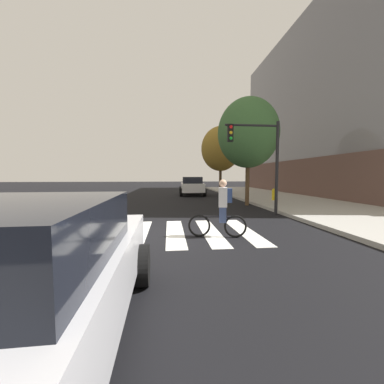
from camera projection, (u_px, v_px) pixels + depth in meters
name	position (u px, v px, depth m)	size (l,w,h in m)	color
ground_plane	(157.00, 233.00, 7.34)	(120.00, 120.00, 0.00)	black
crosswalk_stripes	(175.00, 232.00, 7.39)	(5.06, 3.61, 0.01)	silver
sedan_near	(22.00, 282.00, 2.18)	(2.26, 4.65, 1.59)	#B7B7BC
sedan_mid	(192.00, 186.00, 21.55)	(2.39, 4.87, 1.66)	silver
cyclist	(222.00, 209.00, 6.78)	(1.69, 0.43, 1.69)	black
traffic_light_near	(259.00, 152.00, 10.36)	(2.47, 0.28, 4.20)	black
fire_hydrant	(274.00, 194.00, 15.61)	(0.33, 0.22, 0.78)	gold
street_tree_near	(248.00, 133.00, 13.80)	(3.58, 3.58, 6.37)	#4C3823
street_tree_mid	(221.00, 149.00, 21.06)	(3.49, 3.49, 6.20)	#4C3823
corner_building	(369.00, 111.00, 21.66)	(14.55, 24.51, 15.58)	brown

